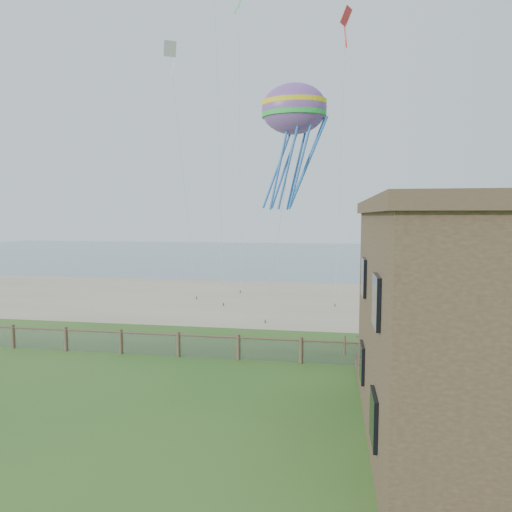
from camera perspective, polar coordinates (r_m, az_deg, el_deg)
The scene contains 8 objects.
ground at distance 17.01m, azimuth -6.51°, elevation -18.92°, with size 160.00×160.00×0.00m, color #295B1F.
sand_beach at distance 37.82m, azimuth 2.70°, elevation -5.46°, with size 72.00×20.00×0.02m, color tan.
ocean at distance 81.34m, azimuth 6.33°, elevation 0.16°, with size 160.00×68.00×0.02m, color slate.
chainlink_fence at distance 22.30m, azimuth -2.21°, elevation -11.50°, with size 36.20×0.20×1.25m, color brown, non-canonical shape.
picnic_table at distance 19.30m, azimuth 16.22°, elevation -14.88°, with size 1.85×1.40×0.78m, color brown, non-canonical shape.
octopus_kite at distance 25.93m, azimuth 4.74°, elevation 13.79°, with size 3.56×2.52×7.34m, color red, non-canonical shape.
kite_white at distance 35.72m, azimuth -10.69°, elevation 23.31°, with size 1.06×0.70×2.13m, color silver, non-canonical shape.
kite_red at distance 32.97m, azimuth 11.17°, elevation 26.42°, with size 1.07×0.70×2.22m, color red, non-canonical shape.
Camera 1 is at (4.32, -14.94, 6.90)m, focal length 32.00 mm.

